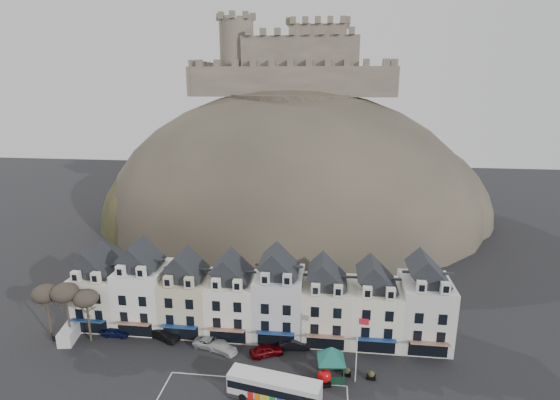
# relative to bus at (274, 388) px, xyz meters

# --- Properties ---
(coach_bay_markings) EXTENTS (22.00, 7.50, 0.01)m
(coach_bay_markings) POSITION_rel_bus_xyz_m (-2.53, -0.37, -1.69)
(coach_bay_markings) COLOR silver
(coach_bay_markings) RESTS_ON ground
(townhouse_terrace) EXTENTS (54.40, 9.35, 11.80)m
(townhouse_terrace) POSITION_rel_bus_xyz_m (-4.39, 14.35, 3.61)
(townhouse_terrace) COLOR silver
(townhouse_terrace) RESTS_ON ground
(castle_hill) EXTENTS (100.00, 76.00, 68.00)m
(castle_hill) POSITION_rel_bus_xyz_m (-3.28, 67.33, -1.58)
(castle_hill) COLOR #353129
(castle_hill) RESTS_ON ground
(castle) EXTENTS (50.20, 22.20, 22.00)m
(castle) POSITION_rel_bus_xyz_m (-4.02, 74.31, 38.50)
(castle) COLOR brown
(castle) RESTS_ON ground
(tree_left_far) EXTENTS (3.61, 3.61, 8.24)m
(tree_left_far) POSITION_rel_bus_xyz_m (-33.53, 8.88, 5.21)
(tree_left_far) COLOR #31261F
(tree_left_far) RESTS_ON ground
(tree_left_mid) EXTENTS (3.78, 3.78, 8.64)m
(tree_left_mid) POSITION_rel_bus_xyz_m (-30.53, 8.88, 5.55)
(tree_left_mid) COLOR #31261F
(tree_left_mid) RESTS_ON ground
(tree_left_near) EXTENTS (3.43, 3.43, 7.84)m
(tree_left_near) POSITION_rel_bus_xyz_m (-27.53, 8.88, 4.86)
(tree_left_near) COLOR #31261F
(tree_left_near) RESTS_ON ground
(bus) EXTENTS (11.13, 4.55, 3.06)m
(bus) POSITION_rel_bus_xyz_m (0.00, 0.00, 0.00)
(bus) COLOR #262628
(bus) RESTS_ON ground
(bus_shelter) EXTENTS (6.82, 6.82, 4.35)m
(bus_shelter) POSITION_rel_bus_xyz_m (6.47, 4.82, 1.68)
(bus_shelter) COLOR black
(bus_shelter) RESTS_ON ground
(red_buoy) EXTENTS (1.76, 1.76, 2.12)m
(red_buoy) POSITION_rel_bus_xyz_m (5.69, 3.37, -0.61)
(red_buoy) COLOR black
(red_buoy) RESTS_ON ground
(flagpole) EXTENTS (1.30, 0.26, 9.05)m
(flagpole) POSITION_rel_bus_xyz_m (9.57, 4.37, 3.47)
(flagpole) COLOR silver
(flagpole) RESTS_ON ground
(white_van) EXTENTS (2.67, 4.64, 1.99)m
(white_van) POSITION_rel_bus_xyz_m (-30.56, 8.66, -0.69)
(white_van) COLOR silver
(white_van) RESTS_ON ground
(planter_west) EXTENTS (1.20, 0.80, 1.14)m
(planter_west) POSITION_rel_bus_xyz_m (11.45, 5.06, -1.14)
(planter_west) COLOR black
(planter_west) RESTS_ON ground
(planter_east) EXTENTS (1.15, 0.76, 1.09)m
(planter_east) POSITION_rel_bus_xyz_m (8.47, 5.38, -1.17)
(planter_east) COLOR black
(planter_east) RESTS_ON ground
(car_navy) EXTENTS (4.00, 1.63, 1.36)m
(car_navy) POSITION_rel_bus_xyz_m (-24.53, 10.37, -1.01)
(car_navy) COLOR #0B123A
(car_navy) RESTS_ON ground
(car_black) EXTENTS (4.99, 3.48, 1.56)m
(car_black) POSITION_rel_bus_xyz_m (-17.23, 10.37, -0.91)
(car_black) COLOR black
(car_black) RESTS_ON ground
(car_silver) EXTENTS (5.09, 3.02, 1.35)m
(car_silver) POSITION_rel_bus_xyz_m (-10.13, 9.28, -1.02)
(car_silver) COLOR silver
(car_silver) RESTS_ON ground
(car_white) EXTENTS (4.94, 3.39, 1.33)m
(car_white) POSITION_rel_bus_xyz_m (-8.31, 8.46, -1.03)
(car_white) COLOR silver
(car_white) RESTS_ON ground
(car_maroon) EXTENTS (4.88, 3.57, 1.55)m
(car_maroon) POSITION_rel_bus_xyz_m (-2.16, 8.37, -0.92)
(car_maroon) COLOR #4F0407
(car_maroon) RESTS_ON ground
(car_charcoal) EXTENTS (4.40, 1.88, 1.41)m
(car_charcoal) POSITION_rel_bus_xyz_m (1.47, 10.38, -0.99)
(car_charcoal) COLOR black
(car_charcoal) RESTS_ON ground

